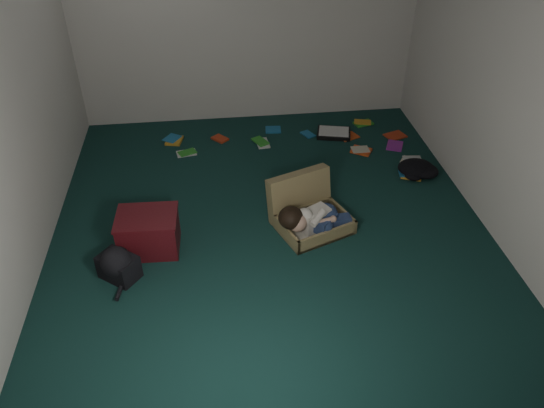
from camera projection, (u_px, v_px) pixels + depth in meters
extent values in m
plane|color=#11332F|center=(270.00, 225.00, 4.99)|extent=(4.50, 4.50, 0.00)
plane|color=silver|center=(246.00, 13.00, 6.02)|extent=(4.50, 0.00, 4.50)
plane|color=silver|center=(328.00, 305.00, 2.42)|extent=(4.50, 0.00, 4.50)
plane|color=silver|center=(9.00, 111.00, 4.02)|extent=(0.00, 4.50, 4.50)
plane|color=silver|center=(507.00, 84.00, 4.42)|extent=(0.00, 4.50, 4.50)
cube|color=#927F50|center=(315.00, 224.00, 4.88)|extent=(0.75, 0.65, 0.14)
cube|color=beige|center=(315.00, 227.00, 4.90)|extent=(0.68, 0.58, 0.02)
cube|color=#927F50|center=(299.00, 195.00, 4.99)|extent=(0.66, 0.41, 0.46)
cube|color=silver|center=(315.00, 219.00, 4.81)|extent=(0.31, 0.27, 0.20)
sphere|color=tan|center=(297.00, 222.00, 4.68)|extent=(0.17, 0.17, 0.17)
ellipsoid|color=black|center=(291.00, 218.00, 4.68)|extent=(0.23, 0.24, 0.20)
ellipsoid|color=navy|center=(327.00, 214.00, 4.87)|extent=(0.21, 0.24, 0.20)
cube|color=navy|center=(326.00, 223.00, 4.77)|extent=(0.25, 0.25, 0.13)
cube|color=navy|center=(339.00, 221.00, 4.83)|extent=(0.22, 0.12, 0.10)
sphere|color=white|center=(345.00, 218.00, 4.89)|extent=(0.10, 0.10, 0.10)
sphere|color=white|center=(348.00, 223.00, 4.85)|extent=(0.09, 0.09, 0.09)
cylinder|color=tan|center=(326.00, 221.00, 4.72)|extent=(0.17, 0.11, 0.06)
cube|color=#4E1016|center=(149.00, 233.00, 4.62)|extent=(0.52, 0.41, 0.33)
cube|color=#4E1016|center=(146.00, 217.00, 4.51)|extent=(0.54, 0.43, 0.02)
cube|color=black|center=(334.00, 133.00, 6.38)|extent=(0.45, 0.38, 0.05)
cube|color=white|center=(334.00, 131.00, 6.37)|extent=(0.41, 0.33, 0.01)
cube|color=gold|center=(174.00, 141.00, 6.26)|extent=(0.18, 0.14, 0.02)
cube|color=red|center=(220.00, 139.00, 6.30)|extent=(0.23, 0.22, 0.02)
cube|color=silver|center=(263.00, 143.00, 6.22)|extent=(0.18, 0.21, 0.02)
cube|color=#1D6CA1|center=(308.00, 134.00, 6.40)|extent=(0.19, 0.22, 0.02)
cube|color=#E24B1A|center=(348.00, 136.00, 6.35)|extent=(0.23, 0.21, 0.02)
cube|color=green|center=(363.00, 123.00, 6.62)|extent=(0.19, 0.15, 0.02)
cube|color=purple|center=(395.00, 146.00, 6.17)|extent=(0.23, 0.22, 0.02)
cube|color=beige|center=(412.00, 161.00, 5.89)|extent=(0.17, 0.21, 0.02)
cube|color=gold|center=(411.00, 176.00, 5.65)|extent=(0.20, 0.23, 0.02)
cube|color=red|center=(395.00, 136.00, 6.37)|extent=(0.23, 0.21, 0.02)
cube|color=silver|center=(186.00, 153.00, 6.04)|extent=(0.20, 0.17, 0.02)
cube|color=#1D6CA1|center=(273.00, 130.00, 6.49)|extent=(0.23, 0.23, 0.02)
cube|color=#E24B1A|center=(361.00, 151.00, 6.07)|extent=(0.16, 0.20, 0.02)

